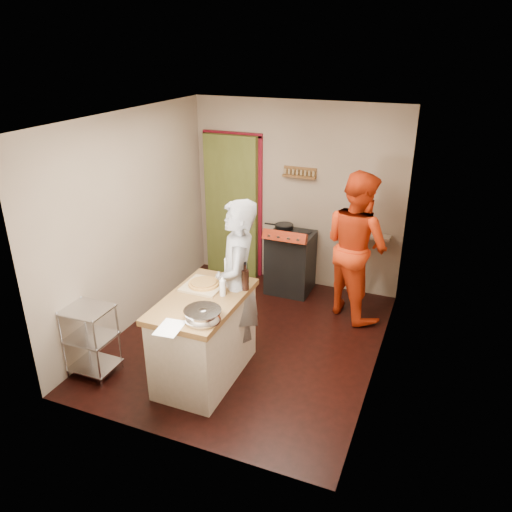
# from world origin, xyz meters

# --- Properties ---
(floor) EXTENTS (3.50, 3.50, 0.00)m
(floor) POSITION_xyz_m (0.00, 0.00, 0.00)
(floor) COLOR black
(floor) RESTS_ON ground
(back_wall) EXTENTS (3.00, 0.44, 2.60)m
(back_wall) POSITION_xyz_m (-0.64, 1.78, 1.13)
(back_wall) COLOR gray
(back_wall) RESTS_ON ground
(left_wall) EXTENTS (0.04, 3.50, 2.60)m
(left_wall) POSITION_xyz_m (-1.50, 0.00, 1.30)
(left_wall) COLOR gray
(left_wall) RESTS_ON ground
(right_wall) EXTENTS (0.04, 3.50, 2.60)m
(right_wall) POSITION_xyz_m (1.50, 0.00, 1.30)
(right_wall) COLOR gray
(right_wall) RESTS_ON ground
(ceiling) EXTENTS (3.00, 3.50, 0.02)m
(ceiling) POSITION_xyz_m (0.00, 0.00, 2.61)
(ceiling) COLOR white
(ceiling) RESTS_ON back_wall
(stove) EXTENTS (0.60, 0.63, 1.00)m
(stove) POSITION_xyz_m (0.05, 1.42, 0.45)
(stove) COLOR black
(stove) RESTS_ON ground
(wire_shelving) EXTENTS (0.48, 0.40, 0.80)m
(wire_shelving) POSITION_xyz_m (-1.28, -1.20, 0.44)
(wire_shelving) COLOR silver
(wire_shelving) RESTS_ON ground
(island) EXTENTS (0.74, 1.39, 1.24)m
(island) POSITION_xyz_m (-0.15, -0.79, 0.49)
(island) COLOR beige
(island) RESTS_ON ground
(person_stripe) EXTENTS (0.67, 0.80, 1.86)m
(person_stripe) POSITION_xyz_m (0.05, -0.39, 0.93)
(person_stripe) COLOR silver
(person_stripe) RESTS_ON ground
(person_red) EXTENTS (1.17, 1.13, 1.90)m
(person_red) POSITION_xyz_m (1.00, 1.13, 0.95)
(person_red) COLOR red
(person_red) RESTS_ON ground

